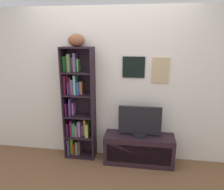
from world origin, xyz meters
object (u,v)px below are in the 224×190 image
Objects in this scene: bookshelf at (77,106)px; tv_stand at (139,149)px; football at (76,40)px; television at (140,122)px.

tv_stand is at bearing -4.73° from bookshelf.
tv_stand is (0.94, -0.05, -1.62)m from football.
bookshelf is at bearing 147.23° from football.
tv_stand is at bearing -3.24° from football.
football is 1.87m from tv_stand.
tv_stand is (0.98, -0.08, -0.62)m from bookshelf.
television reaches higher than tv_stand.
football is at bearing 176.83° from television.
bookshelf is 2.78× the size of television.
bookshelf is at bearing 175.27° from tv_stand.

